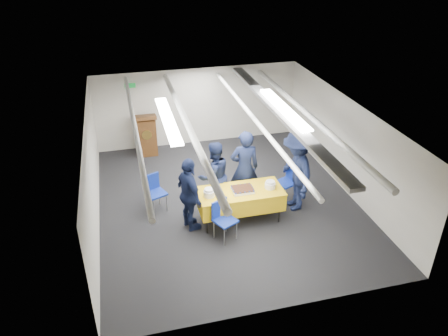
{
  "coord_description": "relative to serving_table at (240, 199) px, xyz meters",
  "views": [
    {
      "loc": [
        -2.26,
        -8.55,
        5.79
      ],
      "look_at": [
        -0.13,
        -0.2,
        1.05
      ],
      "focal_mm": 35.0,
      "sensor_mm": 36.0,
      "label": 1
    }
  ],
  "objects": [
    {
      "name": "ground",
      "position": [
        -0.09,
        0.79,
        -0.56
      ],
      "size": [
        7.0,
        7.0,
        0.0
      ],
      "primitive_type": "plane",
      "color": "black",
      "rests_on": "ground"
    },
    {
      "name": "room_shell",
      "position": [
        0.01,
        1.2,
        1.25
      ],
      "size": [
        6.0,
        7.0,
        2.3
      ],
      "color": "beige",
      "rests_on": "ground"
    },
    {
      "name": "serving_table",
      "position": [
        0.0,
        0.0,
        0.0
      ],
      "size": [
        1.88,
        0.85,
        0.77
      ],
      "color": "black",
      "rests_on": "ground"
    },
    {
      "name": "sheet_cake",
      "position": [
        0.04,
        -0.03,
        0.25
      ],
      "size": [
        0.48,
        0.37,
        0.09
      ],
      "color": "white",
      "rests_on": "serving_table"
    },
    {
      "name": "plate_stack_left",
      "position": [
        -0.71,
        -0.05,
        0.3
      ],
      "size": [
        0.24,
        0.24,
        0.18
      ],
      "color": "white",
      "rests_on": "serving_table"
    },
    {
      "name": "plate_stack_right",
      "position": [
        0.66,
        -0.05,
        0.29
      ],
      "size": [
        0.24,
        0.24,
        0.17
      ],
      "color": "white",
      "rests_on": "serving_table"
    },
    {
      "name": "podium",
      "position": [
        -1.69,
        3.83,
        0.05
      ],
      "size": [
        0.62,
        0.53,
        1.25
      ],
      "color": "brown",
      "rests_on": "ground"
    },
    {
      "name": "chair_near",
      "position": [
        -0.53,
        -0.5,
        -0.03
      ],
      "size": [
        0.56,
        0.56,
        0.87
      ],
      "color": "gray",
      "rests_on": "ground"
    },
    {
      "name": "chair_right",
      "position": [
        1.39,
        0.61,
        -0.03
      ],
      "size": [
        0.55,
        0.55,
        0.87
      ],
      "color": "gray",
      "rests_on": "ground"
    },
    {
      "name": "chair_left",
      "position": [
        -1.8,
        0.94,
        -0.03
      ],
      "size": [
        0.55,
        0.55,
        0.87
      ],
      "color": "gray",
      "rests_on": "ground"
    },
    {
      "name": "sailor_a",
      "position": [
        0.29,
        0.68,
        0.37
      ],
      "size": [
        0.71,
        0.5,
        1.86
      ],
      "primitive_type": "imported",
      "rotation": [
        0.0,
        0.0,
        3.06
      ],
      "color": "black",
      "rests_on": "ground"
    },
    {
      "name": "sailor_b",
      "position": [
        -0.43,
        0.67,
        0.27
      ],
      "size": [
        0.97,
        0.86,
        1.66
      ],
      "primitive_type": "imported",
      "rotation": [
        0.0,
        0.0,
        3.47
      ],
      "color": "black",
      "rests_on": "ground"
    },
    {
      "name": "sailor_c",
      "position": [
        -1.13,
        -0.01,
        0.29
      ],
      "size": [
        0.66,
        1.07,
        1.69
      ],
      "primitive_type": "imported",
      "rotation": [
        0.0,
        0.0,
        1.84
      ],
      "color": "black",
      "rests_on": "ground"
    },
    {
      "name": "sailor_d",
      "position": [
        1.37,
        0.19,
        0.4
      ],
      "size": [
        0.74,
        1.26,
        1.93
      ],
      "primitive_type": "imported",
      "rotation": [
        0.0,
        0.0,
        -1.59
      ],
      "color": "black",
      "rests_on": "ground"
    }
  ]
}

